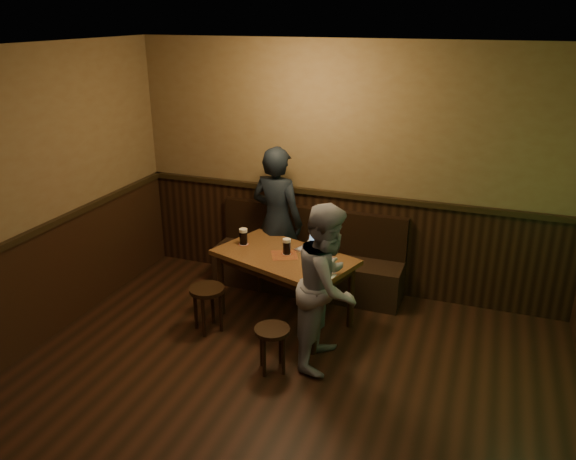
{
  "coord_description": "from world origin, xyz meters",
  "views": [
    {
      "loc": [
        1.46,
        -2.89,
        3.05
      ],
      "look_at": [
        -0.3,
        1.88,
        1.06
      ],
      "focal_mm": 35.0,
      "sensor_mm": 36.0,
      "label": 1
    }
  ],
  "objects_px": {
    "laptop": "(318,245)",
    "pint_mid": "(287,246)",
    "pint_right": "(322,263)",
    "person_grey": "(328,286)",
    "pub_table": "(284,264)",
    "bench": "(308,264)",
    "person_suit": "(277,221)",
    "stool_left": "(207,296)",
    "pint_left": "(243,236)",
    "stool_right": "(272,337)"
  },
  "relations": [
    {
      "from": "stool_right",
      "to": "pint_left",
      "type": "xyz_separation_m",
      "value": [
        -0.72,
        1.0,
        0.49
      ]
    },
    {
      "from": "bench",
      "to": "person_suit",
      "type": "height_order",
      "value": "person_suit"
    },
    {
      "from": "bench",
      "to": "stool_right",
      "type": "xyz_separation_m",
      "value": [
        0.21,
        -1.65,
        0.03
      ]
    },
    {
      "from": "stool_right",
      "to": "pint_right",
      "type": "distance_m",
      "value": 0.85
    },
    {
      "from": "pint_right",
      "to": "pint_mid",
      "type": "bearing_deg",
      "value": 150.15
    },
    {
      "from": "laptop",
      "to": "person_suit",
      "type": "height_order",
      "value": "person_suit"
    },
    {
      "from": "stool_left",
      "to": "bench",
      "type": "bearing_deg",
      "value": 61.86
    },
    {
      "from": "stool_right",
      "to": "pub_table",
      "type": "bearing_deg",
      "value": 103.69
    },
    {
      "from": "pub_table",
      "to": "pint_mid",
      "type": "bearing_deg",
      "value": 89.56
    },
    {
      "from": "stool_right",
      "to": "bench",
      "type": "bearing_deg",
      "value": 97.41
    },
    {
      "from": "stool_right",
      "to": "pint_mid",
      "type": "height_order",
      "value": "pint_mid"
    },
    {
      "from": "stool_right",
      "to": "pint_mid",
      "type": "distance_m",
      "value": 1.05
    },
    {
      "from": "pint_mid",
      "to": "laptop",
      "type": "relative_size",
      "value": 0.37
    },
    {
      "from": "laptop",
      "to": "pint_mid",
      "type": "bearing_deg",
      "value": -120.0
    },
    {
      "from": "person_grey",
      "to": "pint_left",
      "type": "bearing_deg",
      "value": 58.38
    },
    {
      "from": "laptop",
      "to": "person_grey",
      "type": "distance_m",
      "value": 0.85
    },
    {
      "from": "bench",
      "to": "pint_left",
      "type": "height_order",
      "value": "bench"
    },
    {
      "from": "pint_left",
      "to": "person_grey",
      "type": "xyz_separation_m",
      "value": [
        1.13,
        -0.66,
        -0.06
      ]
    },
    {
      "from": "laptop",
      "to": "person_suit",
      "type": "bearing_deg",
      "value": 172.43
    },
    {
      "from": "bench",
      "to": "pint_mid",
      "type": "relative_size",
      "value": 13.06
    },
    {
      "from": "stool_left",
      "to": "pub_table",
      "type": "bearing_deg",
      "value": 35.08
    },
    {
      "from": "pint_left",
      "to": "person_grey",
      "type": "height_order",
      "value": "person_grey"
    },
    {
      "from": "pint_mid",
      "to": "person_grey",
      "type": "xyz_separation_m",
      "value": [
        0.61,
        -0.58,
        -0.06
      ]
    },
    {
      "from": "bench",
      "to": "person_suit",
      "type": "relative_size",
      "value": 1.28
    },
    {
      "from": "person_grey",
      "to": "stool_right",
      "type": "bearing_deg",
      "value": 128.32
    },
    {
      "from": "pub_table",
      "to": "laptop",
      "type": "distance_m",
      "value": 0.4
    },
    {
      "from": "bench",
      "to": "pub_table",
      "type": "relative_size",
      "value": 1.4
    },
    {
      "from": "pub_table",
      "to": "laptop",
      "type": "relative_size",
      "value": 3.49
    },
    {
      "from": "stool_right",
      "to": "pint_right",
      "type": "xyz_separation_m",
      "value": [
        0.25,
        0.65,
        0.48
      ]
    },
    {
      "from": "pint_left",
      "to": "pint_right",
      "type": "xyz_separation_m",
      "value": [
        0.97,
        -0.34,
        -0.0
      ]
    },
    {
      "from": "stool_right",
      "to": "pint_left",
      "type": "relative_size",
      "value": 2.43
    },
    {
      "from": "stool_right",
      "to": "person_grey",
      "type": "xyz_separation_m",
      "value": [
        0.4,
        0.33,
        0.42
      ]
    },
    {
      "from": "bench",
      "to": "pint_left",
      "type": "distance_m",
      "value": 0.97
    },
    {
      "from": "bench",
      "to": "person_grey",
      "type": "xyz_separation_m",
      "value": [
        0.62,
        -1.31,
        0.46
      ]
    },
    {
      "from": "bench",
      "to": "person_suit",
      "type": "xyz_separation_m",
      "value": [
        -0.31,
        -0.16,
        0.55
      ]
    },
    {
      "from": "pint_left",
      "to": "person_suit",
      "type": "distance_m",
      "value": 0.52
    },
    {
      "from": "stool_left",
      "to": "person_grey",
      "type": "xyz_separation_m",
      "value": [
        1.28,
        -0.09,
        0.39
      ]
    },
    {
      "from": "pub_table",
      "to": "pint_left",
      "type": "relative_size",
      "value": 8.84
    },
    {
      "from": "pint_right",
      "to": "person_grey",
      "type": "distance_m",
      "value": 0.36
    },
    {
      "from": "pub_table",
      "to": "pint_mid",
      "type": "height_order",
      "value": "pint_mid"
    },
    {
      "from": "pub_table",
      "to": "pint_right",
      "type": "distance_m",
      "value": 0.55
    },
    {
      "from": "bench",
      "to": "stool_right",
      "type": "bearing_deg",
      "value": -82.59
    },
    {
      "from": "pint_right",
      "to": "pint_left",
      "type": "bearing_deg",
      "value": 160.61
    },
    {
      "from": "pub_table",
      "to": "person_suit",
      "type": "relative_size",
      "value": 0.92
    },
    {
      "from": "pub_table",
      "to": "person_grey",
      "type": "bearing_deg",
      "value": -22.81
    },
    {
      "from": "pint_right",
      "to": "person_grey",
      "type": "height_order",
      "value": "person_grey"
    },
    {
      "from": "stool_left",
      "to": "pint_left",
      "type": "xyz_separation_m",
      "value": [
        0.15,
        0.58,
        0.45
      ]
    },
    {
      "from": "stool_right",
      "to": "pint_mid",
      "type": "xyz_separation_m",
      "value": [
        -0.2,
        0.92,
        0.48
      ]
    },
    {
      "from": "pint_mid",
      "to": "person_grey",
      "type": "relative_size",
      "value": 0.11
    },
    {
      "from": "pint_mid",
      "to": "person_suit",
      "type": "bearing_deg",
      "value": 119.84
    }
  ]
}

